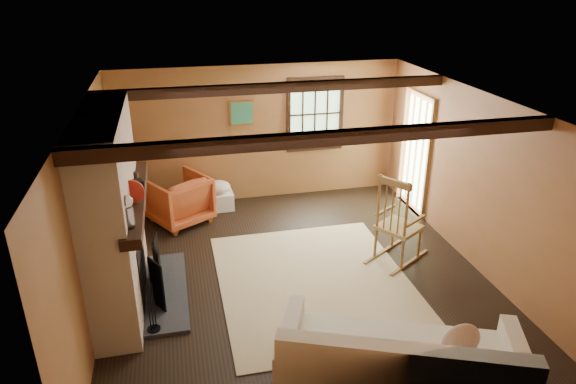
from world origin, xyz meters
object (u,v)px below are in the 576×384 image
object	(u,v)px
fireplace	(116,220)
sofa	(400,372)
rocking_chair	(397,225)
armchair	(179,199)
laundry_basket	(219,201)

from	to	relation	value
fireplace	sofa	distance (m)	3.62
rocking_chair	sofa	size ratio (longest dim) A/B	0.52
sofa	armchair	distance (m)	4.77
laundry_basket	armchair	bearing A→B (deg)	-151.70
rocking_chair	armchair	xyz separation A→B (m)	(-2.96, 1.93, -0.15)
fireplace	sofa	size ratio (longest dim) A/B	0.96
sofa	armchair	bearing A→B (deg)	135.73
rocking_chair	sofa	bearing A→B (deg)	123.74
rocking_chair	laundry_basket	xyz separation A→B (m)	(-2.29, 2.29, -0.40)
armchair	fireplace	bearing A→B (deg)	39.29
sofa	rocking_chair	bearing A→B (deg)	88.88
fireplace	rocking_chair	bearing A→B (deg)	1.73
laundry_basket	sofa	bearing A→B (deg)	-75.29
sofa	armchair	xyz separation A→B (m)	(-1.92, 4.37, 0.07)
fireplace	rocking_chair	size ratio (longest dim) A/B	1.84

